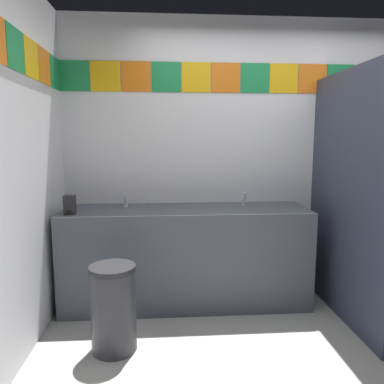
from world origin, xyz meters
name	(u,v)px	position (x,y,z in m)	size (l,w,h in m)	color
ground_plane	(321,372)	(0.00, 0.00, 0.00)	(8.52, 8.52, 0.00)	#9E9E99
wall_back	(266,157)	(0.00, 1.44, 1.31)	(3.87, 0.09, 2.61)	silver
vanity_counter	(186,255)	(-0.81, 1.10, 0.45)	(2.16, 0.61, 0.87)	#4C515B
faucet_left	(125,202)	(-1.35, 1.19, 0.92)	(0.04, 0.10, 0.14)	silver
faucet_right	(244,200)	(-0.27, 1.19, 0.92)	(0.04, 0.10, 0.14)	silver
soap_dispenser	(70,205)	(-1.77, 0.91, 0.95)	(0.09, 0.09, 0.16)	black
stall_divider	(384,202)	(0.65, 0.50, 1.02)	(0.92, 1.32, 2.03)	#33384C
toilet	(383,268)	(1.00, 1.00, 0.30)	(0.39, 0.49, 0.74)	white
trash_bin	(114,308)	(-1.36, 0.36, 0.31)	(0.32, 0.32, 0.62)	#333338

